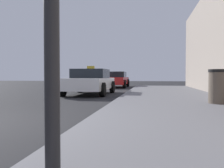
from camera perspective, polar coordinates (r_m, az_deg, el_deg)
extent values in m
cube|color=slate|center=(4.31, 20.09, -9.67)|extent=(4.00, 32.00, 0.15)
cylinder|color=brown|center=(7.62, 23.26, -0.80)|extent=(0.54, 0.54, 0.89)
cylinder|color=black|center=(7.61, 23.31, 2.83)|extent=(0.56, 0.56, 0.08)
cube|color=white|center=(12.45, -5.12, 0.11)|extent=(1.84, 4.31, 0.55)
cube|color=black|center=(12.66, -4.89, 2.40)|extent=(1.62, 1.94, 0.45)
cube|color=yellow|center=(12.66, -4.89, 3.78)|extent=(0.36, 0.14, 0.16)
cylinder|color=black|center=(10.91, -2.18, -1.32)|extent=(0.22, 0.64, 0.64)
cylinder|color=black|center=(11.41, -11.31, -1.21)|extent=(0.22, 0.64, 0.64)
cylinder|color=black|center=(13.63, 0.06, -0.68)|extent=(0.22, 0.64, 0.64)
cylinder|color=black|center=(14.03, -7.39, -0.62)|extent=(0.22, 0.64, 0.64)
cube|color=red|center=(20.16, 0.82, 0.79)|extent=(1.75, 4.47, 0.55)
cube|color=black|center=(20.38, 0.91, 2.21)|extent=(1.54, 2.01, 0.45)
cylinder|color=black|center=(18.64, 2.86, 0.01)|extent=(0.22, 0.64, 0.64)
cylinder|color=black|center=(18.90, -2.42, 0.03)|extent=(0.22, 0.64, 0.64)
cylinder|color=black|center=(21.48, 3.67, 0.25)|extent=(0.22, 0.64, 0.64)
cylinder|color=black|center=(21.71, -0.93, 0.27)|extent=(0.22, 0.64, 0.64)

